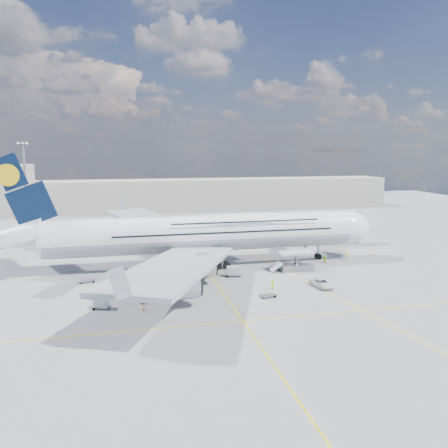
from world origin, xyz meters
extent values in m
plane|color=gray|center=(0.00, 0.00, 0.00)|extent=(300.00, 300.00, 0.00)
cube|color=yellow|center=(0.00, 0.00, 0.01)|extent=(0.25, 220.00, 0.01)
cube|color=yellow|center=(0.00, -20.00, 0.01)|extent=(120.00, 0.25, 0.01)
cube|color=yellow|center=(14.00, 10.00, 0.01)|extent=(14.16, 99.06, 0.01)
cylinder|color=white|center=(0.00, 10.00, 6.80)|extent=(62.00, 7.20, 7.20)
cylinder|color=#9EA0A5|center=(0.00, 10.00, 6.65)|extent=(60.76, 7.13, 7.13)
ellipsoid|color=white|center=(8.00, 10.00, 8.78)|extent=(36.00, 6.84, 3.76)
ellipsoid|color=white|center=(31.00, 10.00, 6.80)|extent=(11.52, 7.20, 7.20)
ellipsoid|color=black|center=(34.24, 10.00, 7.40)|extent=(3.84, 4.16, 1.44)
cone|color=white|center=(-35.50, 10.00, 7.60)|extent=(10.00, 6.84, 6.84)
cube|color=#081633|center=(-33.50, 10.00, 16.40)|extent=(11.02, 0.46, 14.61)
cylinder|color=yellow|center=(-35.60, 10.00, 18.90)|extent=(4.00, 0.60, 4.00)
cube|color=#999EA3|center=(-8.00, 30.00, 5.60)|extent=(25.49, 39.15, 3.35)
cube|color=#999EA3|center=(-8.00, -10.00, 5.60)|extent=(25.49, 39.15, 3.35)
cylinder|color=#B7BABF|center=(-3.00, 22.50, 3.20)|extent=(5.20, 3.50, 3.50)
cylinder|color=#B7BABF|center=(-7.50, 33.00, 3.20)|extent=(5.20, 3.50, 3.50)
cylinder|color=#B7BABF|center=(-3.00, -2.50, 3.20)|extent=(5.20, 3.50, 3.50)
cylinder|color=#B7BABF|center=(-7.50, -13.00, 3.20)|extent=(5.20, 3.50, 3.50)
cylinder|color=gray|center=(25.00, 10.00, 2.20)|extent=(0.44, 0.44, 3.80)
cylinder|color=black|center=(25.00, 10.00, 0.65)|extent=(1.30, 0.90, 1.30)
cylinder|color=gray|center=(0.00, 10.00, 2.20)|extent=(0.56, 0.56, 3.80)
cylinder|color=black|center=(0.00, 13.20, 0.75)|extent=(1.50, 0.90, 1.50)
cube|color=#B7B7BC|center=(25.00, 18.60, 7.10)|extent=(3.00, 10.00, 2.60)
cube|color=#B7B7BC|center=(33.00, 23.60, 7.10)|extent=(18.00, 3.00, 2.60)
cylinder|color=gray|center=(27.00, 21.60, 3.55)|extent=(0.80, 0.80, 7.10)
cylinder|color=black|center=(27.00, 21.60, 0.45)|extent=(0.90, 0.80, 0.90)
cylinder|color=gray|center=(41.00, 23.60, 3.55)|extent=(1.00, 1.00, 7.10)
cube|color=gray|center=(41.00, 23.60, 0.40)|extent=(2.00, 2.00, 0.80)
cylinder|color=#B7B7BC|center=(25.00, 14.80, 7.10)|extent=(3.60, 3.60, 2.80)
cube|color=silver|center=(17.00, 2.90, 3.50)|extent=(6.50, 3.20, 0.35)
cube|color=gray|center=(17.00, 2.90, 0.55)|extent=(6.50, 3.20, 1.10)
cube|color=gray|center=(17.00, 2.90, 2.05)|extent=(0.22, 1.99, 3.00)
cylinder|color=black|center=(14.40, 1.70, 0.35)|extent=(0.70, 0.30, 0.70)
cube|color=silver|center=(12.80, 2.90, 1.00)|extent=(2.16, 2.60, 1.60)
cylinder|color=gray|center=(-40.00, 45.00, 12.50)|extent=(0.70, 0.70, 25.00)
cube|color=gray|center=(-40.00, 45.00, 25.20)|extent=(3.00, 0.40, 0.60)
cube|color=#B2AD9E|center=(0.00, 95.00, 6.00)|extent=(180.00, 16.00, 12.00)
cube|color=#193814|center=(40.00, 140.00, 4.00)|extent=(160.00, 6.00, 8.00)
cube|color=gray|center=(-16.11, -1.06, 0.30)|extent=(2.88, 2.02, 0.16)
cylinder|color=black|center=(-17.15, -1.58, 0.19)|extent=(0.38, 0.16, 0.38)
cylinder|color=black|center=(-15.06, -0.54, 0.19)|extent=(0.38, 0.16, 0.38)
cube|color=silver|center=(-16.11, -1.06, 1.00)|extent=(2.19, 1.76, 1.30)
cube|color=gray|center=(-19.32, -10.68, 0.31)|extent=(2.98, 2.37, 0.16)
cylinder|color=black|center=(-20.37, -11.21, 0.19)|extent=(0.39, 0.16, 0.39)
cylinder|color=black|center=(-18.26, -10.15, 0.19)|extent=(0.39, 0.16, 0.39)
cube|color=silver|center=(-19.32, -10.68, 1.01)|extent=(2.30, 2.00, 1.32)
cube|color=gray|center=(-12.06, -9.33, 0.39)|extent=(3.65, 2.41, 0.20)
cylinder|color=black|center=(-13.41, -10.00, 0.25)|extent=(0.49, 0.20, 0.49)
cylinder|color=black|center=(-10.71, -8.65, 0.25)|extent=(0.49, 0.20, 0.49)
cube|color=gray|center=(-22.37, 3.44, 0.31)|extent=(2.86, 1.80, 0.16)
cylinder|color=black|center=(-23.44, 2.90, 0.20)|extent=(0.39, 0.16, 0.39)
cylinder|color=black|center=(-21.29, 3.98, 0.20)|extent=(0.39, 0.16, 0.39)
cube|color=gray|center=(6.56, -11.24, 0.30)|extent=(2.87, 2.11, 0.15)
cylinder|color=black|center=(5.54, -11.76, 0.19)|extent=(0.38, 0.15, 0.38)
cylinder|color=black|center=(7.59, -10.73, 0.19)|extent=(0.38, 0.15, 0.38)
cube|color=gray|center=(3.85, 1.38, 0.34)|extent=(3.28, 2.37, 0.18)
cylinder|color=black|center=(2.67, 0.79, 0.22)|extent=(0.43, 0.18, 0.43)
cylinder|color=black|center=(5.03, 1.97, 0.22)|extent=(0.43, 0.18, 0.43)
cube|color=silver|center=(3.85, 1.38, 1.13)|extent=(2.50, 2.05, 1.47)
cube|color=silver|center=(-7.48, 1.56, 0.79)|extent=(3.23, 1.64, 1.46)
cube|color=black|center=(-7.48, 1.56, 1.69)|extent=(1.20, 1.41, 0.56)
cylinder|color=black|center=(-8.61, 0.94, 0.36)|extent=(0.72, 0.28, 0.72)
cylinder|color=black|center=(-6.36, 2.18, 0.36)|extent=(0.72, 0.28, 0.72)
cube|color=gray|center=(-11.50, 30.65, 1.14)|extent=(7.93, 5.08, 2.29)
cube|color=silver|center=(-12.30, 30.65, 3.32)|extent=(6.13, 4.53, 2.52)
cube|color=silver|center=(-8.64, 30.65, 2.17)|extent=(2.82, 3.17, 1.83)
cube|color=black|center=(-7.84, 30.65, 2.40)|extent=(0.93, 2.21, 1.03)
cylinder|color=black|center=(-8.99, 29.34, 0.63)|extent=(1.26, 0.40, 1.26)
cylinder|color=black|center=(-14.02, 31.97, 0.63)|extent=(1.26, 0.40, 1.26)
cube|color=#E2560B|center=(-12.30, 30.65, 2.52)|extent=(6.20, 4.61, 0.57)
cube|color=gray|center=(-8.35, 47.18, 1.04)|extent=(6.92, 3.00, 2.08)
cube|color=silver|center=(-9.08, 47.18, 3.01)|extent=(5.17, 2.97, 2.29)
cube|color=silver|center=(-5.76, 47.18, 1.97)|extent=(2.05, 2.53, 1.66)
cube|color=black|center=(-5.03, 47.18, 2.18)|extent=(0.31, 2.08, 0.93)
cylinder|color=black|center=(-6.07, 45.98, 0.57)|extent=(1.14, 0.36, 1.14)
cylinder|color=black|center=(-10.64, 48.37, 0.57)|extent=(1.14, 0.36, 1.14)
imported|color=silver|center=(17.21, -8.41, 0.72)|extent=(2.95, 5.42, 1.44)
imported|color=#F2FF1A|center=(31.07, 8.67, 0.99)|extent=(0.81, 0.62, 1.99)
imported|color=#A3EC18|center=(24.84, 6.24, 0.91)|extent=(1.10, 1.12, 1.82)
imported|color=#B1E818|center=(-6.63, -8.26, 0.76)|extent=(0.40, 0.90, 1.51)
imported|color=#C1FF1A|center=(8.70, -7.18, 0.82)|extent=(0.66, 0.88, 1.64)
imported|color=#A2FF1A|center=(-8.72, -8.94, 0.82)|extent=(1.18, 0.89, 1.63)
cone|color=#E2560B|center=(38.38, 9.93, 0.26)|extent=(0.41, 0.41, 0.52)
cube|color=#E2560B|center=(38.38, 9.93, 0.01)|extent=(0.35, 0.35, 0.03)
cone|color=#E2560B|center=(-7.48, 27.98, 0.25)|extent=(0.39, 0.39, 0.50)
cube|color=#E2560B|center=(-7.48, 27.98, 0.01)|extent=(0.34, 0.34, 0.03)
cone|color=#E2560B|center=(-14.81, 27.70, 0.29)|extent=(0.45, 0.45, 0.58)
cube|color=#E2560B|center=(-14.81, 27.70, 0.02)|extent=(0.39, 0.39, 0.03)
cone|color=#E2560B|center=(-14.70, -6.08, 0.28)|extent=(0.45, 0.45, 0.57)
cube|color=#E2560B|center=(-14.70, -6.08, 0.02)|extent=(0.39, 0.39, 0.03)
cone|color=#E2560B|center=(-13.18, -12.92, 0.26)|extent=(0.41, 0.41, 0.53)
cube|color=#E2560B|center=(-13.18, -12.92, 0.01)|extent=(0.36, 0.36, 0.03)
camera|label=1|loc=(-15.18, -75.11, 23.27)|focal=35.00mm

